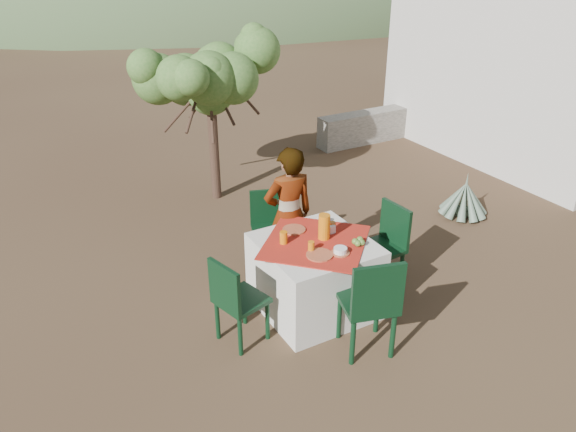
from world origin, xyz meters
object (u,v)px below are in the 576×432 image
object	(u,v)px
table	(315,275)
chair_far	(269,224)
person	(289,215)
agave	(464,199)
chair_near	(371,302)
juice_pitcher	(324,227)
shrub_tree	(213,84)
guesthouse	(544,60)
chair_left	(235,299)
chair_right	(386,242)

from	to	relation	value
table	chair_far	xyz separation A→B (m)	(0.04, 1.04, 0.09)
person	agave	size ratio (longest dim) A/B	2.21
chair_near	agave	size ratio (longest dim) A/B	1.46
juice_pitcher	agave	bearing A→B (deg)	15.87
shrub_tree	guesthouse	world-z (taller)	guesthouse
table	chair_left	xyz separation A→B (m)	(-0.90, -0.11, 0.10)
agave	juice_pitcher	xyz separation A→B (m)	(-2.72, -0.77, 0.66)
chair_right	person	bearing A→B (deg)	-130.42
chair_right	person	xyz separation A→B (m)	(-0.82, 0.61, 0.25)
chair_far	chair_right	xyz separation A→B (m)	(0.84, -1.03, 0.04)
chair_near	juice_pitcher	size ratio (longest dim) A/B	3.97
chair_near	person	xyz separation A→B (m)	(0.00, 1.45, 0.20)
shrub_tree	juice_pitcher	world-z (taller)	shrub_tree
person	table	bearing A→B (deg)	89.12
agave	juice_pitcher	size ratio (longest dim) A/B	2.72
chair_near	chair_far	bearing A→B (deg)	-73.58
shrub_tree	juice_pitcher	size ratio (longest dim) A/B	8.12
chair_near	agave	bearing A→B (deg)	-133.96
shrub_tree	guesthouse	distance (m)	5.63
table	chair_right	world-z (taller)	chair_right
chair_left	agave	xyz separation A→B (m)	(3.73, 0.90, -0.25)
chair_left	juice_pitcher	size ratio (longest dim) A/B	3.48
guesthouse	juice_pitcher	size ratio (longest dim) A/B	16.76
shrub_tree	agave	bearing A→B (deg)	-40.61
chair_far	person	world-z (taller)	person
agave	chair_near	bearing A→B (deg)	-149.78
guesthouse	juice_pitcher	distance (m)	6.16
table	chair_right	bearing A→B (deg)	0.98
table	person	world-z (taller)	person
chair_far	agave	size ratio (longest dim) A/B	1.23
chair_near	guesthouse	bearing A→B (deg)	-136.35
chair_right	juice_pitcher	size ratio (longest dim) A/B	3.62
chair_near	person	world-z (taller)	person
person	shrub_tree	bearing A→B (deg)	-89.73
table	chair_left	distance (m)	0.92
table	agave	size ratio (longest dim) A/B	1.91
table	guesthouse	size ratio (longest dim) A/B	0.31
chair_right	guesthouse	bearing A→B (deg)	110.46
chair_near	guesthouse	xyz separation A→B (m)	(5.77, 3.04, 0.95)
chair_far	agave	bearing A→B (deg)	13.22
chair_far	chair_left	size ratio (longest dim) A/B	0.96
chair_near	shrub_tree	xyz separation A→B (m)	(0.19, 3.83, 1.05)
chair_near	guesthouse	distance (m)	6.59
chair_far	table	bearing A→B (deg)	-73.77
chair_left	shrub_tree	size ratio (longest dim) A/B	0.43
chair_near	chair_right	world-z (taller)	chair_near
chair_far	person	xyz separation A→B (m)	(0.02, -0.41, 0.28)
chair_right	juice_pitcher	world-z (taller)	juice_pitcher
chair_far	shrub_tree	xyz separation A→B (m)	(0.21, 1.96, 1.14)
person	agave	bearing A→B (deg)	-171.87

